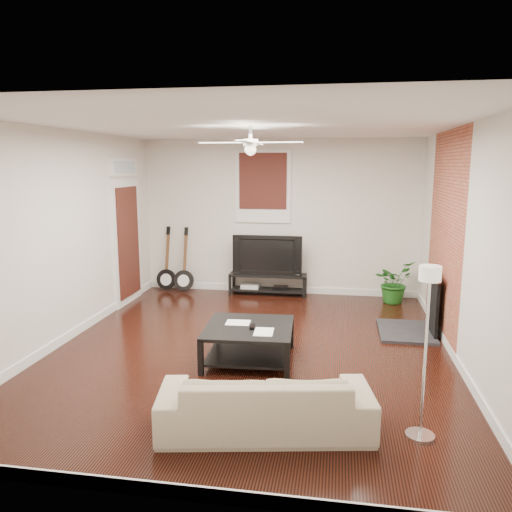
{
  "coord_description": "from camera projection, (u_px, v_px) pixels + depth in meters",
  "views": [
    {
      "loc": [
        1.07,
        -6.07,
        2.34
      ],
      "look_at": [
        0.0,
        0.4,
        1.15
      ],
      "focal_mm": 35.36,
      "sensor_mm": 36.0,
      "label": 1
    }
  ],
  "objects": [
    {
      "name": "room",
      "position": [
        251.0,
        242.0,
        6.23
      ],
      "size": [
        5.01,
        6.01,
        2.81
      ],
      "color": "black",
      "rests_on": "ground"
    },
    {
      "name": "brick_accent",
      "position": [
        445.0,
        235.0,
        6.8
      ],
      "size": [
        0.02,
        2.2,
        2.8
      ],
      "primitive_type": "cube",
      "color": "#9F4833",
      "rests_on": "floor"
    },
    {
      "name": "fireplace",
      "position": [
        419.0,
        302.0,
        7.01
      ],
      "size": [
        0.8,
        1.1,
        0.92
      ],
      "primitive_type": "cube",
      "color": "black",
      "rests_on": "floor"
    },
    {
      "name": "window_back",
      "position": [
        263.0,
        187.0,
        9.06
      ],
      "size": [
        1.0,
        0.06,
        1.3
      ],
      "primitive_type": "cube",
      "color": "#3F1411",
      "rests_on": "wall_back"
    },
    {
      "name": "door_left",
      "position": [
        127.0,
        230.0,
        8.5
      ],
      "size": [
        0.08,
        1.0,
        2.5
      ],
      "primitive_type": "cube",
      "color": "white",
      "rests_on": "wall_left"
    },
    {
      "name": "tv_stand",
      "position": [
        268.0,
        284.0,
        9.17
      ],
      "size": [
        1.39,
        0.37,
        0.39
      ],
      "primitive_type": "cube",
      "color": "black",
      "rests_on": "floor"
    },
    {
      "name": "tv",
      "position": [
        268.0,
        254.0,
        9.09
      ],
      "size": [
        1.25,
        0.16,
        0.72
      ],
      "primitive_type": "imported",
      "color": "black",
      "rests_on": "tv_stand"
    },
    {
      "name": "coffee_table",
      "position": [
        249.0,
        343.0,
        6.07
      ],
      "size": [
        1.09,
        1.09,
        0.43
      ],
      "primitive_type": "cube",
      "rotation": [
        0.0,
        0.0,
        0.05
      ],
      "color": "black",
      "rests_on": "floor"
    },
    {
      "name": "sofa",
      "position": [
        265.0,
        401.0,
        4.47
      ],
      "size": [
        1.98,
        1.05,
        0.55
      ],
      "primitive_type": "imported",
      "rotation": [
        0.0,
        0.0,
        3.32
      ],
      "color": "tan",
      "rests_on": "floor"
    },
    {
      "name": "floor_lamp",
      "position": [
        425.0,
        354.0,
        4.26
      ],
      "size": [
        0.29,
        0.29,
        1.53
      ],
      "primitive_type": null,
      "rotation": [
        0.0,
        0.0,
        0.18
      ],
      "color": "silver",
      "rests_on": "floor"
    },
    {
      "name": "potted_plant",
      "position": [
        394.0,
        282.0,
        8.62
      ],
      "size": [
        0.85,
        0.86,
        0.72
      ],
      "primitive_type": "imported",
      "rotation": [
        0.0,
        0.0,
        0.9
      ],
      "color": "#1D5E1A",
      "rests_on": "floor"
    },
    {
      "name": "guitar_left",
      "position": [
        166.0,
        259.0,
        9.38
      ],
      "size": [
        0.4,
        0.3,
        1.22
      ],
      "primitive_type": null,
      "rotation": [
        0.0,
        0.0,
        -0.1
      ],
      "color": "black",
      "rests_on": "floor"
    },
    {
      "name": "guitar_right",
      "position": [
        183.0,
        260.0,
        9.29
      ],
      "size": [
        0.38,
        0.27,
        1.22
      ],
      "primitive_type": null,
      "rotation": [
        0.0,
        0.0,
        0.0
      ],
      "color": "black",
      "rests_on": "floor"
    },
    {
      "name": "ceiling_fan",
      "position": [
        251.0,
        143.0,
        6.01
      ],
      "size": [
        1.24,
        1.24,
        0.32
      ],
      "primitive_type": null,
      "color": "white",
      "rests_on": "ceiling"
    }
  ]
}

